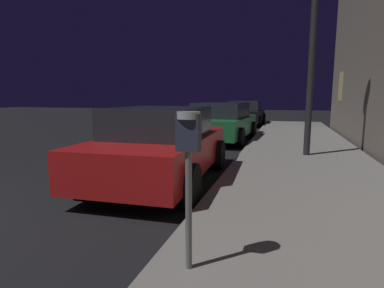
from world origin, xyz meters
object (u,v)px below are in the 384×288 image
Objects in this scene: street_lamp at (314,18)px; parking_meter at (189,152)px; car_black at (245,113)px; car_green at (222,122)px; car_red at (161,145)px.

parking_meter is at bearing -102.49° from street_lamp.
car_black is at bearing 105.96° from street_lamp.
street_lamp reaches higher than car_green.
street_lamp is at bearing 77.51° from parking_meter.
car_green is 6.95m from car_black.
street_lamp reaches higher than parking_meter.
car_red is 1.00× the size of car_black.
parking_meter is 0.31× the size of car_green.
car_black is at bearing 90.00° from car_green.
street_lamp reaches higher than car_black.
car_green is (-0.00, 5.83, 0.01)m from car_red.
car_red is 5.83m from car_green.
car_green is 4.93m from street_lamp.
car_red is at bearing -90.00° from car_black.
car_green is 0.88× the size of street_lamp.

